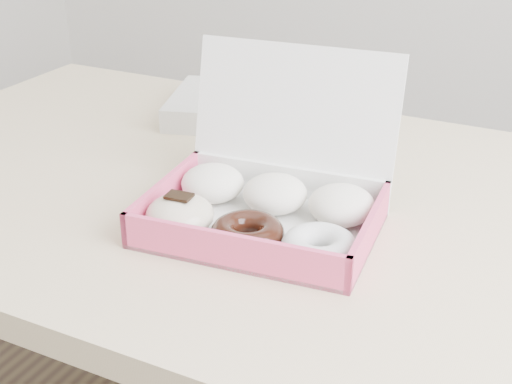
% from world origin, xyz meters
% --- Properties ---
extents(table, '(1.20, 0.80, 0.75)m').
position_xyz_m(table, '(0.00, 0.00, 0.67)').
color(table, '#D1B389').
rests_on(table, ground).
extents(donut_box, '(0.31, 0.29, 0.21)m').
position_xyz_m(donut_box, '(0.13, -0.09, 0.78)').
color(donut_box, silver).
rests_on(donut_box, table).
extents(newspapers, '(0.32, 0.28, 0.04)m').
position_xyz_m(newspapers, '(-0.08, 0.26, 0.77)').
color(newspapers, silver).
rests_on(newspapers, table).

